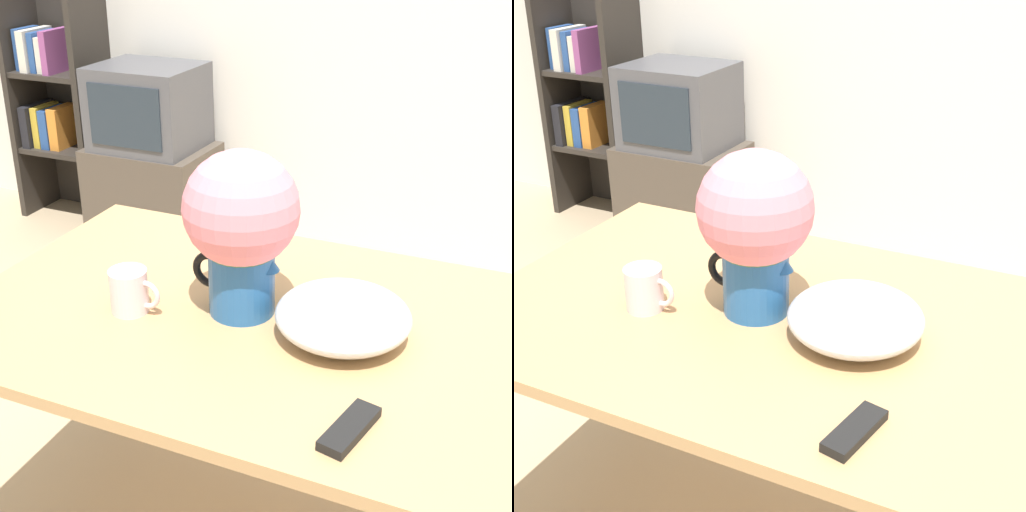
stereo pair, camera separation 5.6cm
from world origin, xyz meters
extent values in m
cube|color=tan|center=(-0.10, 0.02, 0.75)|extent=(1.46, 0.92, 0.03)
cylinder|color=tan|center=(-0.77, 0.42, 0.37)|extent=(0.06, 0.06, 0.74)
cylinder|color=#235B9E|center=(-0.17, 0.02, 0.85)|extent=(0.15, 0.15, 0.17)
cone|color=#235B9E|center=(-0.11, 0.02, 0.91)|extent=(0.05, 0.05, 0.04)
torus|color=black|center=(-0.25, 0.02, 0.86)|extent=(0.09, 0.02, 0.09)
sphere|color=#3D7033|center=(-0.17, 0.02, 0.98)|extent=(0.20, 0.20, 0.20)
sphere|color=pink|center=(-0.17, 0.02, 1.03)|extent=(0.26, 0.26, 0.26)
cylinder|color=silver|center=(-0.42, -0.08, 0.82)|extent=(0.09, 0.09, 0.10)
torus|color=silver|center=(-0.37, -0.08, 0.82)|extent=(0.07, 0.01, 0.07)
ellipsoid|color=silver|center=(0.08, 0.01, 0.82)|extent=(0.30, 0.30, 0.11)
cube|color=black|center=(0.19, -0.30, 0.78)|extent=(0.08, 0.16, 0.02)
cube|color=#4C4238|center=(-1.48, 1.73, 0.26)|extent=(0.61, 0.46, 0.53)
cube|color=#4C4C51|center=(-1.48, 1.73, 0.73)|extent=(0.51, 0.44, 0.42)
cube|color=#232D38|center=(-1.48, 1.51, 0.73)|extent=(0.40, 0.01, 0.30)
cube|color=#2D2823|center=(-2.37, 1.88, 0.71)|extent=(0.04, 0.33, 1.42)
cube|color=#2D2823|center=(-1.91, 1.88, 0.71)|extent=(0.04, 0.33, 1.42)
cube|color=#2D2823|center=(-2.14, 2.04, 0.71)|extent=(0.50, 0.01, 1.42)
cube|color=#2D2823|center=(-2.14, 1.88, 0.40)|extent=(0.43, 0.30, 0.03)
cube|color=black|center=(-2.31, 1.87, 0.53)|extent=(0.05, 0.26, 0.23)
cube|color=gold|center=(-2.25, 1.87, 0.52)|extent=(0.04, 0.20, 0.23)
cube|color=#284C8E|center=(-2.19, 1.87, 0.52)|extent=(0.05, 0.21, 0.22)
cube|color=orange|center=(-2.13, 1.87, 0.53)|extent=(0.06, 0.20, 0.23)
cube|color=#2D2823|center=(-2.14, 1.88, 0.82)|extent=(0.43, 0.30, 0.03)
cube|color=#284C8E|center=(-2.31, 1.87, 0.95)|extent=(0.04, 0.18, 0.22)
cube|color=silver|center=(-2.26, 1.87, 0.94)|extent=(0.05, 0.25, 0.22)
cube|color=#284C8E|center=(-2.20, 1.87, 0.94)|extent=(0.04, 0.21, 0.21)
cube|color=silver|center=(-2.15, 1.87, 0.93)|extent=(0.05, 0.21, 0.19)
cube|color=#934784|center=(-2.10, 1.87, 0.95)|extent=(0.04, 0.26, 0.23)
camera|label=1|loc=(0.44, -1.30, 1.61)|focal=50.00mm
camera|label=2|loc=(0.49, -1.28, 1.61)|focal=50.00mm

